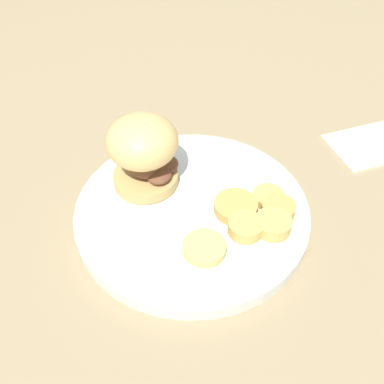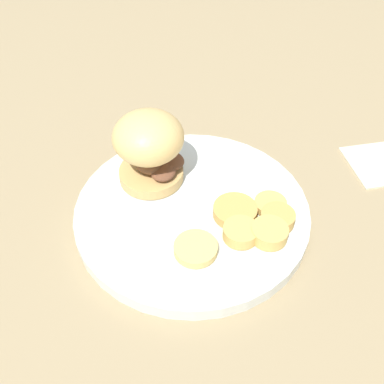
{
  "view_description": "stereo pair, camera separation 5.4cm",
  "coord_description": "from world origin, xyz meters",
  "views": [
    {
      "loc": [
        -0.26,
        -0.28,
        0.43
      ],
      "look_at": [
        0.0,
        0.0,
        0.05
      ],
      "focal_mm": 42.0,
      "sensor_mm": 36.0,
      "label": 1
    },
    {
      "loc": [
        -0.22,
        -0.32,
        0.43
      ],
      "look_at": [
        0.0,
        0.0,
        0.05
      ],
      "focal_mm": 42.0,
      "sensor_mm": 36.0,
      "label": 2
    }
  ],
  "objects": [
    {
      "name": "potato_round_3",
      "position": [
        0.08,
        -0.06,
        0.03
      ],
      "size": [
        0.04,
        0.04,
        0.01
      ],
      "primitive_type": "cylinder",
      "color": "tan",
      "rests_on": "dinner_plate"
    },
    {
      "name": "dinner_plate",
      "position": [
        0.0,
        0.0,
        0.01
      ],
      "size": [
        0.3,
        0.3,
        0.02
      ],
      "color": "silver",
      "rests_on": "ground_plane"
    },
    {
      "name": "potato_round_1",
      "position": [
        0.05,
        -0.09,
        0.03
      ],
      "size": [
        0.04,
        0.04,
        0.02
      ],
      "primitive_type": "cylinder",
      "color": "tan",
      "rests_on": "dinner_plate"
    },
    {
      "name": "napkin",
      "position": [
        0.3,
        -0.08,
        0.0
      ],
      "size": [
        0.16,
        0.14,
        0.01
      ],
      "primitive_type": "cube",
      "rotation": [
        0.0,
        0.0,
        5.87
      ],
      "color": "beige",
      "rests_on": "ground_plane"
    },
    {
      "name": "potato_round_0",
      "position": [
        0.02,
        -0.07,
        0.03
      ],
      "size": [
        0.04,
        0.04,
        0.02
      ],
      "primitive_type": "cylinder",
      "color": "tan",
      "rests_on": "dinner_plate"
    },
    {
      "name": "ground_plane",
      "position": [
        0.0,
        0.0,
        0.0
      ],
      "size": [
        4.0,
        4.0,
        0.0
      ],
      "primitive_type": "plane",
      "color": "#937F5B"
    },
    {
      "name": "potato_round_2",
      "position": [
        -0.04,
        -0.06,
        0.03
      ],
      "size": [
        0.05,
        0.05,
        0.01
      ],
      "primitive_type": "cylinder",
      "color": "#DBB766",
      "rests_on": "dinner_plate"
    },
    {
      "name": "potato_round_5",
      "position": [
        0.07,
        -0.08,
        0.03
      ],
      "size": [
        0.04,
        0.04,
        0.02
      ],
      "primitive_type": "cylinder",
      "color": "tan",
      "rests_on": "dinner_plate"
    },
    {
      "name": "sandwich",
      "position": [
        -0.01,
        0.07,
        0.07
      ],
      "size": [
        0.1,
        0.09,
        0.1
      ],
      "color": "tan",
      "rests_on": "dinner_plate"
    },
    {
      "name": "potato_round_4",
      "position": [
        0.04,
        -0.04,
        0.03
      ],
      "size": [
        0.05,
        0.05,
        0.01
      ],
      "primitive_type": "cylinder",
      "color": "tan",
      "rests_on": "dinner_plate"
    }
  ]
}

